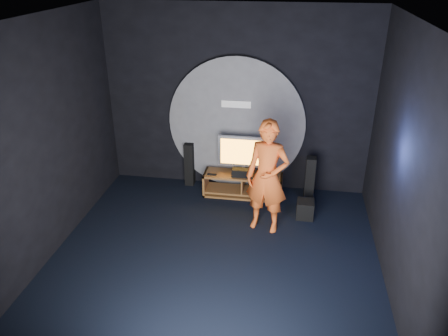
# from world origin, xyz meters

# --- Properties ---
(floor) EXTENTS (5.00, 5.00, 0.00)m
(floor) POSITION_xyz_m (0.00, 0.00, 0.00)
(floor) COLOR black
(floor) RESTS_ON ground
(back_wall) EXTENTS (5.00, 0.04, 3.50)m
(back_wall) POSITION_xyz_m (0.00, 2.50, 1.75)
(back_wall) COLOR black
(back_wall) RESTS_ON ground
(front_wall) EXTENTS (5.00, 0.04, 3.50)m
(front_wall) POSITION_xyz_m (0.00, -2.50, 1.75)
(front_wall) COLOR black
(front_wall) RESTS_ON ground
(left_wall) EXTENTS (0.04, 5.00, 3.50)m
(left_wall) POSITION_xyz_m (-2.50, 0.00, 1.75)
(left_wall) COLOR black
(left_wall) RESTS_ON ground
(right_wall) EXTENTS (0.04, 5.00, 3.50)m
(right_wall) POSITION_xyz_m (2.50, 0.00, 1.75)
(right_wall) COLOR black
(right_wall) RESTS_ON ground
(ceiling) EXTENTS (5.00, 5.00, 0.01)m
(ceiling) POSITION_xyz_m (0.00, 0.00, 3.50)
(ceiling) COLOR black
(ceiling) RESTS_ON back_wall
(wall_disc_panel) EXTENTS (2.60, 0.11, 2.60)m
(wall_disc_panel) POSITION_xyz_m (0.00, 2.44, 1.30)
(wall_disc_panel) COLOR #515156
(wall_disc_panel) RESTS_ON ground
(media_console) EXTENTS (1.50, 0.45, 0.45)m
(media_console) POSITION_xyz_m (0.20, 2.05, 0.19)
(media_console) COLOR brown
(media_console) RESTS_ON ground
(tv) EXTENTS (0.98, 0.22, 0.74)m
(tv) POSITION_xyz_m (0.19, 2.12, 0.86)
(tv) COLOR #B8B9C0
(tv) RESTS_ON media_console
(center_speaker) EXTENTS (0.40, 0.15, 0.15)m
(center_speaker) POSITION_xyz_m (0.19, 1.96, 0.53)
(center_speaker) COLOR black
(center_speaker) RESTS_ON media_console
(remote) EXTENTS (0.18, 0.05, 0.02)m
(remote) POSITION_xyz_m (-0.39, 1.93, 0.46)
(remote) COLOR black
(remote) RESTS_ON media_console
(tower_speaker_left) EXTENTS (0.18, 0.20, 0.88)m
(tower_speaker_left) POSITION_xyz_m (-0.92, 2.35, 0.44)
(tower_speaker_left) COLOR black
(tower_speaker_left) RESTS_ON ground
(tower_speaker_right) EXTENTS (0.18, 0.20, 0.88)m
(tower_speaker_right) POSITION_xyz_m (1.44, 2.06, 0.44)
(tower_speaker_right) COLOR black
(tower_speaker_right) RESTS_ON ground
(subwoofer) EXTENTS (0.30, 0.30, 0.33)m
(subwoofer) POSITION_xyz_m (1.38, 1.43, 0.16)
(subwoofer) COLOR black
(subwoofer) RESTS_ON ground
(player) EXTENTS (0.79, 0.60, 1.93)m
(player) POSITION_xyz_m (0.70, 1.00, 0.96)
(player) COLOR #DE561E
(player) RESTS_ON ground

